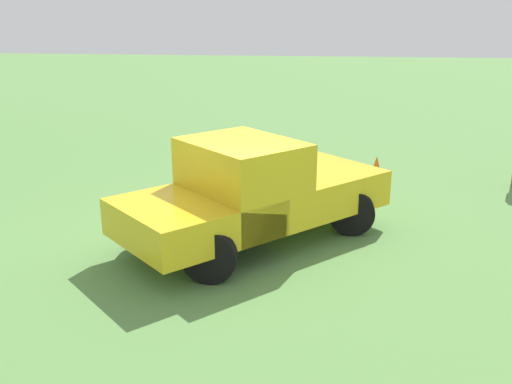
{
  "coord_description": "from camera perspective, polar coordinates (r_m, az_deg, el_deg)",
  "views": [
    {
      "loc": [
        -1.42,
        9.47,
        3.92
      ],
      "look_at": [
        -0.3,
        0.06,
        0.9
      ],
      "focal_mm": 41.0,
      "sensor_mm": 36.0,
      "label": 1
    }
  ],
  "objects": [
    {
      "name": "ground_plane",
      "position": [
        10.35,
        -1.63,
        -4.59
      ],
      "size": [
        80.0,
        80.0,
        0.0
      ],
      "primitive_type": "plane",
      "color": "#5B8C47"
    },
    {
      "name": "pickup_truck",
      "position": [
        9.86,
        -0.56,
        0.15
      ],
      "size": [
        4.73,
        4.76,
        1.83
      ],
      "rotation": [
        0.0,
        0.0,
        3.93
      ],
      "color": "black",
      "rests_on": "ground_plane"
    },
    {
      "name": "traffic_cone",
      "position": [
        14.16,
        11.66,
        2.38
      ],
      "size": [
        0.32,
        0.32,
        0.55
      ],
      "primitive_type": "cone",
      "color": "orange",
      "rests_on": "ground_plane"
    }
  ]
}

